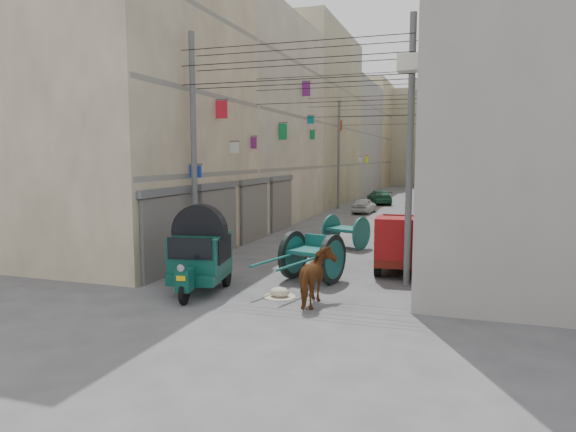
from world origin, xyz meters
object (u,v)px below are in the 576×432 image
at_px(auto_rickshaw, 200,253).
at_px(horse, 317,277).
at_px(feed_sack, 280,292).
at_px(distant_car_grey, 424,201).
at_px(distant_car_white, 364,205).
at_px(mini_truck, 400,245).
at_px(tonga_cart, 312,256).
at_px(second_cart, 346,231).
at_px(distant_car_green, 379,197).

height_order(auto_rickshaw, horse, auto_rickshaw).
bearing_deg(feed_sack, distant_car_grey, 85.66).
bearing_deg(distant_car_white, mini_truck, 107.51).
height_order(horse, distant_car_white, horse).
bearing_deg(tonga_cart, distant_car_grey, 100.70).
height_order(mini_truck, second_cart, mini_truck).
xyz_separation_m(tonga_cart, second_cart, (-0.22, 6.11, -0.06)).
bearing_deg(horse, auto_rickshaw, -8.34).
xyz_separation_m(distant_car_grey, distant_car_green, (-3.72, 2.17, 0.03)).
distance_m(horse, distant_car_green, 30.03).
bearing_deg(distant_car_green, auto_rickshaw, 70.19).
bearing_deg(feed_sack, auto_rickshaw, -177.08).
xyz_separation_m(second_cart, feed_sack, (-0.11, -8.19, -0.60)).
height_order(auto_rickshaw, distant_car_green, auto_rickshaw).
relative_size(mini_truck, second_cart, 1.83).
height_order(tonga_cart, horse, tonga_cart).
height_order(tonga_cart, distant_car_white, tonga_cart).
bearing_deg(auto_rickshaw, tonga_cart, 28.79).
bearing_deg(mini_truck, tonga_cart, -144.08).
distance_m(tonga_cart, distant_car_green, 27.48).
distance_m(distant_car_white, distant_car_green, 7.34).
xyz_separation_m(second_cart, distant_car_white, (-1.72, 13.96, -0.21)).
relative_size(auto_rickshaw, distant_car_green, 0.71).
relative_size(distant_car_white, distant_car_grey, 0.94).
xyz_separation_m(mini_truck, horse, (-1.63, -4.54, -0.20)).
bearing_deg(distant_car_grey, feed_sack, -104.21).
xyz_separation_m(second_cart, horse, (1.07, -8.60, -0.01)).
distance_m(horse, distant_car_white, 22.73).
bearing_deg(second_cart, tonga_cart, -68.14).
bearing_deg(distant_car_white, distant_car_green, -85.92).
bearing_deg(tonga_cart, mini_truck, 54.26).
relative_size(auto_rickshaw, distant_car_white, 0.91).
xyz_separation_m(feed_sack, distant_car_grey, (2.07, 27.32, 0.41)).
xyz_separation_m(feed_sack, distant_car_green, (-1.65, 29.49, 0.43)).
height_order(auto_rickshaw, mini_truck, mini_truck).
relative_size(auto_rickshaw, second_cart, 1.45).
height_order(auto_rickshaw, distant_car_white, auto_rickshaw).
relative_size(second_cart, distant_car_green, 0.49).
height_order(auto_rickshaw, tonga_cart, auto_rickshaw).
relative_size(second_cart, distant_car_grey, 0.59).
bearing_deg(horse, tonga_cart, -75.01).
height_order(mini_truck, feed_sack, mini_truck).
xyz_separation_m(auto_rickshaw, horse, (3.56, -0.28, -0.40)).
xyz_separation_m(mini_truck, second_cart, (-2.70, 4.06, -0.19)).
xyz_separation_m(tonga_cart, distant_car_green, (-1.98, 27.41, -0.22)).
xyz_separation_m(second_cart, distant_car_grey, (1.96, 19.13, -0.19)).
bearing_deg(mini_truck, horse, -113.48).
relative_size(tonga_cart, feed_sack, 6.51).
height_order(mini_truck, distant_car_grey, mini_truck).
height_order(tonga_cart, distant_car_green, tonga_cart).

